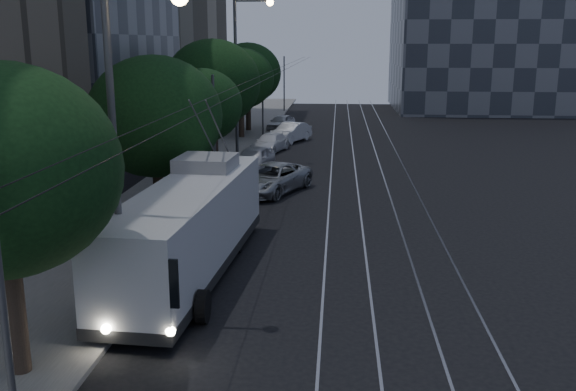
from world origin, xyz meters
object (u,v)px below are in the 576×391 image
(car_white_a, at_px, (254,159))
(car_white_d, at_px, (281,123))
(car_white_c, at_px, (290,132))
(streetlamp_near, at_px, (127,122))
(pickup_silver, at_px, (271,179))
(car_white_b, at_px, (270,143))
(trolleybus, at_px, (191,227))
(streetlamp_far, at_px, (242,63))

(car_white_a, height_order, car_white_d, car_white_a)
(car_white_c, bearing_deg, car_white_a, -73.20)
(car_white_d, height_order, streetlamp_near, streetlamp_near)
(car_white_c, xyz_separation_m, car_white_d, (-1.30, 6.54, -0.05))
(car_white_a, bearing_deg, pickup_silver, -63.71)
(car_white_c, xyz_separation_m, streetlamp_near, (-1.80, -32.56, 4.76))
(car_white_c, relative_size, car_white_d, 1.11)
(car_white_a, distance_m, car_white_b, 7.27)
(trolleybus, distance_m, streetlamp_far, 21.09)
(car_white_d, relative_size, streetlamp_near, 0.45)
(trolleybus, xyz_separation_m, streetlamp_near, (-0.70, -3.63, 3.88))
(pickup_silver, bearing_deg, car_white_a, 130.16)
(car_white_c, bearing_deg, streetlamp_near, -70.06)
(streetlamp_near, bearing_deg, car_white_b, 88.55)
(car_white_d, relative_size, streetlamp_far, 0.39)
(car_white_a, xyz_separation_m, car_white_b, (0.21, 7.26, -0.13))
(streetlamp_far, bearing_deg, car_white_b, 71.51)
(car_white_b, xyz_separation_m, streetlamp_far, (-1.29, -3.86, 5.59))
(car_white_a, distance_m, car_white_d, 18.32)
(trolleybus, height_order, streetlamp_far, streetlamp_far)
(trolleybus, distance_m, car_white_b, 24.43)
(car_white_b, relative_size, streetlamp_near, 0.48)
(car_white_a, bearing_deg, trolleybus, -79.92)
(trolleybus, distance_m, car_white_d, 35.47)
(trolleybus, bearing_deg, streetlamp_far, 97.34)
(car_white_b, height_order, car_white_c, car_white_c)
(car_white_a, bearing_deg, car_white_d, 99.40)
(trolleybus, bearing_deg, streetlamp_near, -97.18)
(pickup_silver, xyz_separation_m, car_white_b, (-1.39, 12.53, -0.11))
(trolleybus, relative_size, streetlamp_far, 1.13)
(car_white_a, xyz_separation_m, car_white_c, (1.30, 11.78, -0.02))
(car_white_c, bearing_deg, car_white_b, -80.51)
(trolleybus, bearing_deg, car_white_d, 94.09)
(trolleybus, height_order, car_white_a, trolleybus)
(trolleybus, bearing_deg, car_white_c, 91.58)
(pickup_silver, bearing_deg, streetlamp_far, 130.45)
(car_white_b, height_order, car_white_d, car_white_d)
(pickup_silver, distance_m, car_white_c, 17.05)
(trolleybus, height_order, pickup_silver, trolleybus)
(pickup_silver, height_order, streetlamp_near, streetlamp_near)
(car_white_c, height_order, streetlamp_far, streetlamp_far)
(pickup_silver, xyz_separation_m, streetlamp_near, (-2.10, -15.51, 4.75))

